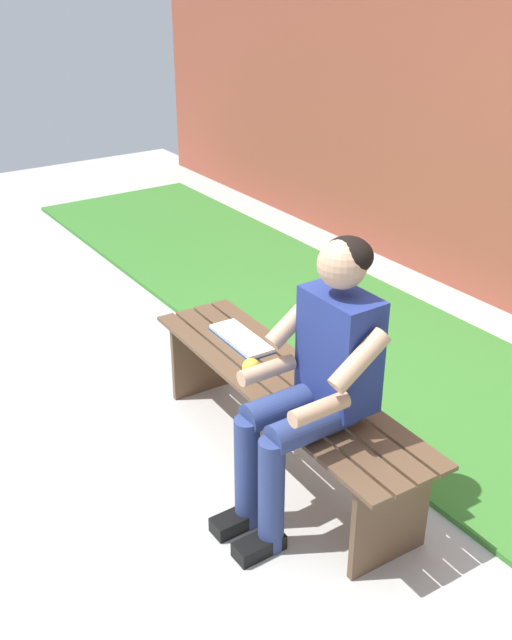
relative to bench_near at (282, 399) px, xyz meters
name	(u,v)px	position (x,y,z in m)	size (l,w,h in m)	color
ground_plane	(14,427)	(1.06, 1.00, -0.38)	(10.00, 7.00, 0.04)	#B2B2AD
grass_strip	(442,391)	(0.00, -1.13, -0.35)	(9.00, 1.53, 0.03)	#387A2D
bench_near	(282,399)	(0.00, 0.00, 0.00)	(1.83, 0.50, 0.47)	brown
person_seated	(315,375)	(-0.36, 0.10, 0.35)	(0.50, 0.69, 1.28)	navy
apple	(251,368)	(0.11, 0.11, 0.16)	(0.09, 0.09, 0.09)	gold
book_open	(241,339)	(0.43, -0.04, 0.12)	(0.42, 0.17, 0.02)	white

